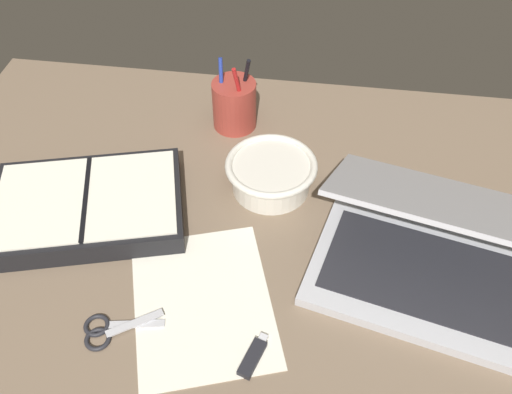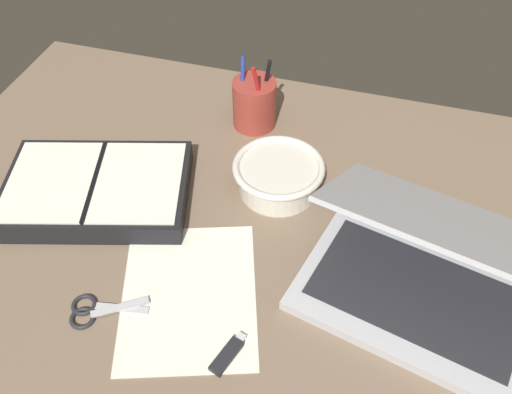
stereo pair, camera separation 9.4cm
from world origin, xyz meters
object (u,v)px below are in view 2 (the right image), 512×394
Objects in this scene: laptop at (426,271)px; bowl at (278,176)px; scissors at (92,311)px; pen_cup at (254,103)px; planner at (97,189)px.

laptop reaches higher than bowl.
laptop is 3.40× the size of scissors.
scissors is at bearing -102.05° from pen_cup.
laptop is 1.10× the size of planner.
pen_cup reaches higher than planner.
laptop is 57.96cm from planner.
bowl reaches higher than planner.
pen_cup is 0.41× the size of planner.
laptop is 2.64× the size of pen_cup.
planner is (-30.70, -11.13, -1.35)cm from bowl.
bowl is 19.85cm from pen_cup.
bowl is 1.39× the size of scissors.
pen_cup is at bearing 37.67° from planner.
planner reaches higher than scissors.
planner is at bearing -170.94° from laptop.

